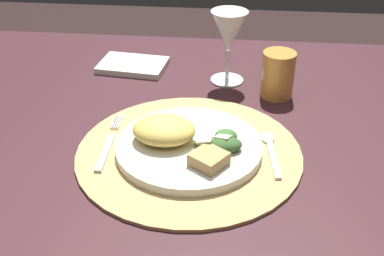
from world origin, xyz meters
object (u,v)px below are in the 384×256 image
object	(u,v)px
dinner_plate	(189,147)
napkin	(133,65)
wine_glass	(229,34)
spoon	(270,147)
dining_table	(158,193)
amber_tumbler	(278,75)
fork	(108,144)

from	to	relation	value
dinner_plate	napkin	xyz separation A→B (m)	(-0.16, 0.32, -0.01)
napkin	wine_glass	size ratio (longest dim) A/B	0.96
spoon	napkin	xyz separation A→B (m)	(-0.30, 0.30, -0.00)
dining_table	napkin	size ratio (longest dim) A/B	9.52
amber_tumbler	wine_glass	bearing A→B (deg)	150.75
fork	wine_glass	distance (m)	0.35
dinner_plate	fork	size ratio (longest dim) A/B	1.41
dining_table	amber_tumbler	xyz separation A→B (m)	(0.21, 0.19, 0.16)
wine_glass	fork	bearing A→B (deg)	-124.21
fork	amber_tumbler	size ratio (longest dim) A/B	1.84
napkin	amber_tumbler	distance (m)	0.33
wine_glass	spoon	bearing A→B (deg)	-72.17
dining_table	amber_tumbler	distance (m)	0.33
spoon	wine_glass	world-z (taller)	wine_glass
napkin	amber_tumbler	world-z (taller)	amber_tumbler
dining_table	dinner_plate	world-z (taller)	dinner_plate
dining_table	napkin	bearing A→B (deg)	108.80
spoon	wine_glass	distance (m)	0.29
spoon	wine_glass	bearing A→B (deg)	107.83
fork	wine_glass	world-z (taller)	wine_glass
amber_tumbler	napkin	bearing A→B (deg)	162.22
napkin	wine_glass	world-z (taller)	wine_glass
dining_table	napkin	distance (m)	0.33
dining_table	fork	bearing A→B (deg)	-161.00
napkin	wine_glass	xyz separation A→B (m)	(0.21, -0.04, 0.10)
dinner_plate	amber_tumbler	world-z (taller)	amber_tumbler
napkin	amber_tumbler	xyz separation A→B (m)	(0.31, -0.10, 0.04)
dinner_plate	wine_glass	size ratio (longest dim) A/B	1.58
dinner_plate	napkin	distance (m)	0.36
dining_table	wine_glass	world-z (taller)	wine_glass
dining_table	dinner_plate	bearing A→B (deg)	-25.31
spoon	dinner_plate	bearing A→B (deg)	-170.53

